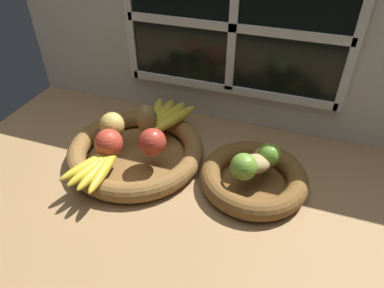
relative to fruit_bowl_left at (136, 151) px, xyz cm
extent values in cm
cube|color=#9E774C|center=(19.39, -0.65, -3.98)|extent=(140.00, 90.00, 3.00)
cube|color=silver|center=(19.39, 29.35, 25.02)|extent=(140.00, 3.00, 55.00)
cube|color=black|center=(19.39, 27.45, 28.52)|extent=(64.00, 0.80, 38.00)
cube|color=white|center=(19.39, 26.85, 28.52)|extent=(2.40, 1.20, 38.00)
cube|color=white|center=(19.39, 26.85, 28.52)|extent=(64.00, 1.20, 2.40)
cube|color=white|center=(-12.61, 26.85, 28.52)|extent=(2.40, 1.20, 40.40)
cube|color=white|center=(51.39, 26.85, 28.52)|extent=(2.40, 1.20, 40.40)
cube|color=white|center=(19.39, 26.85, 9.52)|extent=(64.00, 1.20, 2.40)
cylinder|color=brown|center=(0.00, 0.00, -1.98)|extent=(26.97, 26.97, 1.00)
torus|color=brown|center=(0.00, 0.00, 0.18)|extent=(38.22, 38.22, 5.33)
cylinder|color=brown|center=(33.50, 0.00, -1.98)|extent=(18.31, 18.31, 1.00)
torus|color=brown|center=(33.50, 0.00, 0.18)|extent=(27.65, 27.65, 5.33)
sphere|color=#CC422D|center=(-4.00, -6.31, 6.55)|extent=(7.41, 7.41, 7.41)
sphere|color=#B73828|center=(6.55, -2.23, 6.54)|extent=(7.38, 7.38, 7.38)
sphere|color=#DBB756|center=(-7.34, 1.49, 6.43)|extent=(7.17, 7.17, 7.17)
ellipsoid|color=olive|center=(0.97, 6.41, 7.20)|extent=(7.24, 7.38, 8.70)
ellipsoid|color=gold|center=(-6.03, -12.76, 4.18)|extent=(9.56, 16.75, 2.66)
ellipsoid|color=gold|center=(-4.58, -13.27, 4.18)|extent=(6.81, 17.33, 2.66)
ellipsoid|color=gold|center=(-3.06, -13.51, 4.18)|extent=(3.84, 17.34, 2.66)
ellipsoid|color=gold|center=(-1.52, -13.48, 4.18)|extent=(4.54, 17.39, 2.66)
sphere|color=brown|center=(-2.47, -4.93, 4.18)|extent=(2.39, 2.39, 2.39)
ellipsoid|color=yellow|center=(6.81, 12.62, 4.45)|extent=(10.00, 18.25, 3.20)
ellipsoid|color=yellow|center=(4.85, 13.19, 4.45)|extent=(6.27, 18.70, 3.20)
ellipsoid|color=yellow|center=(2.81, 13.31, 4.45)|extent=(4.16, 18.56, 3.20)
ellipsoid|color=yellow|center=(0.79, 12.98, 4.45)|extent=(8.08, 18.60, 3.20)
sphere|color=brown|center=(3.29, 4.11, 4.45)|extent=(2.88, 2.88, 2.88)
ellipsoid|color=tan|center=(33.50, 0.00, 4.94)|extent=(9.45, 8.91, 4.18)
ellipsoid|color=tan|center=(35.31, 3.99, 4.87)|extent=(8.31, 8.58, 4.05)
sphere|color=#6B9E33|center=(31.15, -3.52, 6.18)|extent=(6.66, 6.66, 6.66)
sphere|color=#6B9E33|center=(36.23, 3.52, 5.81)|extent=(5.91, 5.91, 5.91)
camera|label=1|loc=(40.02, -67.12, 61.65)|focal=32.60mm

